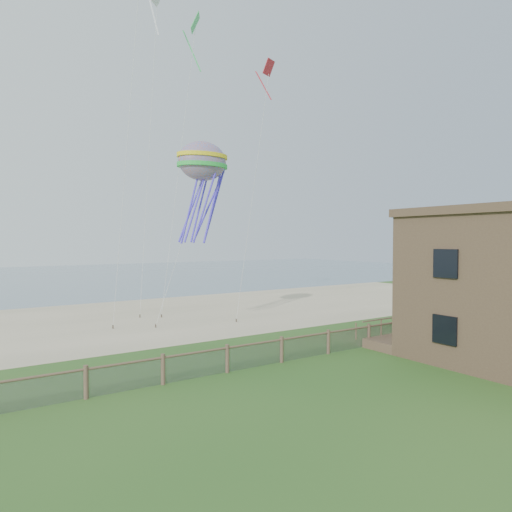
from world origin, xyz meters
name	(u,v)px	position (x,y,z in m)	size (l,w,h in m)	color
ground	(380,399)	(0.00, 0.00, 0.00)	(160.00, 160.00, 0.00)	#24521C
sand_beach	(157,316)	(0.00, 22.00, 0.00)	(72.00, 20.00, 0.02)	tan
ocean	(52,277)	(0.00, 66.00, 0.00)	(160.00, 68.00, 0.02)	slate
chainlink_fence	(282,351)	(0.00, 6.00, 0.55)	(36.20, 0.20, 1.25)	#483728
motel_deck	(460,331)	(13.00, 5.00, 0.25)	(15.00, 2.00, 0.50)	brown
picnic_table	(457,351)	(7.78, 1.85, 0.34)	(1.62, 1.23, 0.69)	brown
octopus_kite	(203,190)	(0.22, 14.60, 9.04)	(3.38, 2.38, 6.95)	orange
kite_white	(157,7)	(-1.36, 17.97, 21.33)	(1.12, 0.70, 2.59)	white
kite_red	(269,77)	(3.75, 12.37, 16.12)	(0.97, 0.70, 2.11)	red
kite_green	(195,39)	(1.03, 17.17, 19.51)	(1.24, 0.70, 3.43)	#36CD5A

